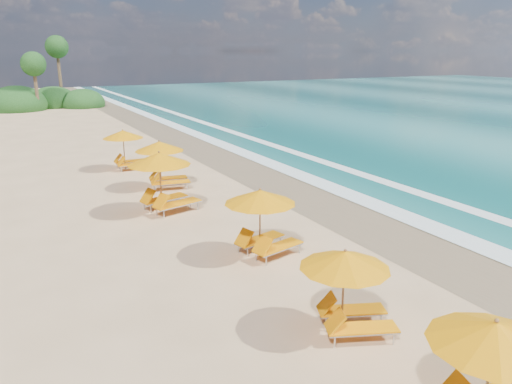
# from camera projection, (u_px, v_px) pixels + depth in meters

# --- Properties ---
(ground) EXTENTS (160.00, 160.00, 0.00)m
(ground) POSITION_uv_depth(u_px,v_px,m) (256.00, 222.00, 18.87)
(ground) COLOR tan
(ground) RESTS_ON ground
(wet_sand) EXTENTS (4.00, 160.00, 0.01)m
(wet_sand) POSITION_uv_depth(u_px,v_px,m) (340.00, 207.00, 20.67)
(wet_sand) COLOR #816C4D
(wet_sand) RESTS_ON ground
(surf_foam) EXTENTS (4.00, 160.00, 0.01)m
(surf_foam) POSITION_uv_depth(u_px,v_px,m) (388.00, 198.00, 21.88)
(surf_foam) COLOR white
(surf_foam) RESTS_ON ground
(station_0) EXTENTS (2.76, 2.69, 2.20)m
(station_0) POSITION_uv_depth(u_px,v_px,m) (498.00, 369.00, 8.17)
(station_0) COLOR olive
(station_0) RESTS_ON ground
(station_1) EXTENTS (2.72, 2.69, 2.10)m
(station_1) POSITION_uv_depth(u_px,v_px,m) (350.00, 286.00, 11.17)
(station_1) COLOR olive
(station_1) RESTS_ON ground
(station_2) EXTENTS (2.79, 2.69, 2.27)m
(station_2) POSITION_uv_depth(u_px,v_px,m) (264.00, 217.00, 15.49)
(station_2) COLOR olive
(station_2) RESTS_ON ground
(station_3) EXTENTS (3.15, 3.05, 2.55)m
(station_3) POSITION_uv_depth(u_px,v_px,m) (164.00, 178.00, 19.74)
(station_3) COLOR olive
(station_3) RESTS_ON ground
(station_4) EXTENTS (2.81, 2.69, 2.33)m
(station_4) POSITION_uv_depth(u_px,v_px,m) (164.00, 161.00, 23.23)
(station_4) COLOR olive
(station_4) RESTS_ON ground
(station_5) EXTENTS (2.45, 2.27, 2.24)m
(station_5) POSITION_uv_depth(u_px,v_px,m) (127.00, 147.00, 27.01)
(station_5) COLOR olive
(station_5) RESTS_ON ground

